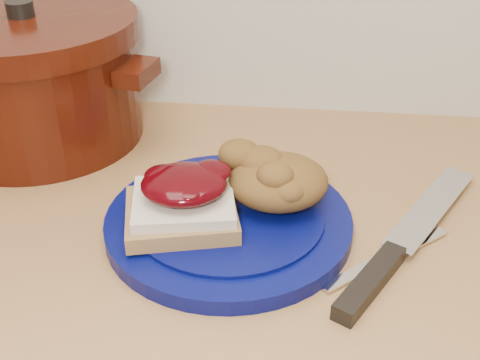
# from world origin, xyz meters

# --- Properties ---
(plate) EXTENTS (0.30, 0.30, 0.02)m
(plate) POSITION_xyz_m (0.01, 1.49, 0.91)
(plate) COLOR #050947
(plate) RESTS_ON wood_countertop
(sandwich) EXTENTS (0.13, 0.12, 0.06)m
(sandwich) POSITION_xyz_m (-0.03, 1.47, 0.95)
(sandwich) COLOR olive
(sandwich) RESTS_ON plate
(stuffing_mound) EXTENTS (0.12, 0.11, 0.05)m
(stuffing_mound) POSITION_xyz_m (0.06, 1.51, 0.95)
(stuffing_mound) COLOR brown
(stuffing_mound) RESTS_ON plate
(chef_knife) EXTENTS (0.18, 0.28, 0.02)m
(chef_knife) POSITION_xyz_m (0.18, 1.45, 0.91)
(chef_knife) COLOR black
(chef_knife) RESTS_ON wood_countertop
(butter_knife) EXTENTS (0.13, 0.12, 0.00)m
(butter_knife) POSITION_xyz_m (0.18, 1.46, 0.90)
(butter_knife) COLOR silver
(butter_knife) RESTS_ON wood_countertop
(dutch_oven) EXTENTS (0.34, 0.33, 0.18)m
(dutch_oven) POSITION_xyz_m (-0.27, 1.68, 0.98)
(dutch_oven) COLOR #350E05
(dutch_oven) RESTS_ON wood_countertop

